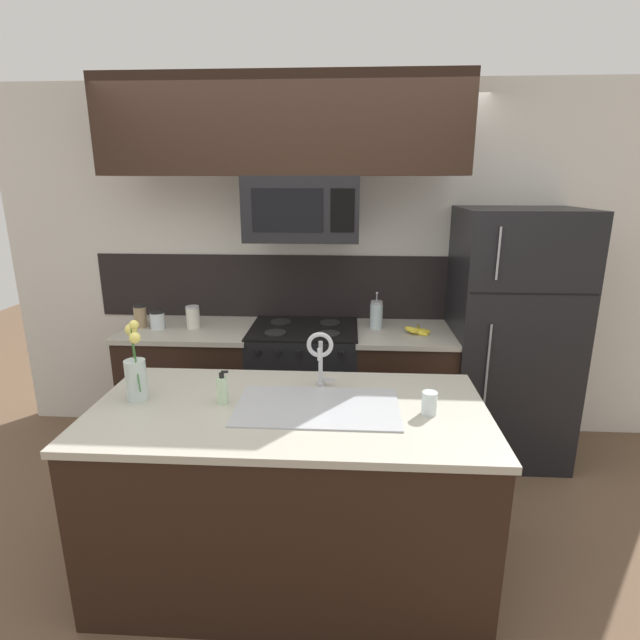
{
  "coord_description": "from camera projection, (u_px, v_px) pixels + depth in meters",
  "views": [
    {
      "loc": [
        0.32,
        -2.47,
        1.94
      ],
      "look_at": [
        0.15,
        0.27,
        1.16
      ],
      "focal_mm": 28.0,
      "sensor_mm": 36.0,
      "label": 1
    }
  ],
  "objects": [
    {
      "name": "rear_partition",
      "position": [
        347.0,
        266.0,
        3.78
      ],
      "size": [
        5.2,
        0.1,
        2.6
      ],
      "primitive_type": "cube",
      "color": "silver",
      "rests_on": "ground"
    },
    {
      "name": "storage_jar_medium",
      "position": [
        157.0,
        320.0,
        3.54
      ],
      "size": [
        0.1,
        0.1,
        0.13
      ],
      "color": "silver",
      "rests_on": "back_counter_left"
    },
    {
      "name": "splash_band",
      "position": [
        307.0,
        287.0,
        3.78
      ],
      "size": [
        3.22,
        0.01,
        0.48
      ],
      "primitive_type": "cube",
      "color": "black",
      "rests_on": "rear_partition"
    },
    {
      "name": "island_counter",
      "position": [
        290.0,
        491.0,
        2.46
      ],
      "size": [
        1.85,
        0.91,
        0.91
      ],
      "color": "black",
      "rests_on": "ground"
    },
    {
      "name": "microwave",
      "position": [
        302.0,
        209.0,
        3.29
      ],
      "size": [
        0.74,
        0.4,
        0.42
      ],
      "color": "black"
    },
    {
      "name": "drinking_glass",
      "position": [
        429.0,
        403.0,
        2.25
      ],
      "size": [
        0.07,
        0.07,
        0.11
      ],
      "color": "silver",
      "rests_on": "island_counter"
    },
    {
      "name": "storage_jar_short",
      "position": [
        193.0,
        317.0,
        3.55
      ],
      "size": [
        0.1,
        0.1,
        0.16
      ],
      "color": "silver",
      "rests_on": "back_counter_left"
    },
    {
      "name": "back_counter_left",
      "position": [
        193.0,
        386.0,
        3.71
      ],
      "size": [
        0.93,
        0.65,
        0.91
      ],
      "color": "black",
      "rests_on": "ground"
    },
    {
      "name": "banana_bunch",
      "position": [
        418.0,
        331.0,
        3.42
      ],
      "size": [
        0.19,
        0.12,
        0.08
      ],
      "color": "yellow",
      "rests_on": "back_counter_right"
    },
    {
      "name": "stove_range",
      "position": [
        304.0,
        388.0,
        3.66
      ],
      "size": [
        0.76,
        0.64,
        0.93
      ],
      "color": "black",
      "rests_on": "ground"
    },
    {
      "name": "dish_soap_bottle",
      "position": [
        222.0,
        390.0,
        2.35
      ],
      "size": [
        0.06,
        0.05,
        0.16
      ],
      "color": "beige",
      "rests_on": "island_counter"
    },
    {
      "name": "storage_jar_tall",
      "position": [
        140.0,
        316.0,
        3.58
      ],
      "size": [
        0.09,
        0.09,
        0.16
      ],
      "color": "#997F5B",
      "rests_on": "back_counter_left"
    },
    {
      "name": "back_counter_right",
      "position": [
        402.0,
        391.0,
        3.62
      ],
      "size": [
        0.69,
        0.65,
        0.91
      ],
      "color": "black",
      "rests_on": "ground"
    },
    {
      "name": "french_press",
      "position": [
        376.0,
        315.0,
        3.54
      ],
      "size": [
        0.09,
        0.09,
        0.27
      ],
      "color": "silver",
      "rests_on": "back_counter_right"
    },
    {
      "name": "flower_vase",
      "position": [
        136.0,
        375.0,
        2.38
      ],
      "size": [
        0.13,
        0.18,
        0.4
      ],
      "color": "silver",
      "rests_on": "island_counter"
    },
    {
      "name": "refrigerator",
      "position": [
        509.0,
        336.0,
        3.48
      ],
      "size": [
        0.8,
        0.74,
        1.76
      ],
      "color": "black",
      "rests_on": "ground"
    },
    {
      "name": "upper_cabinet_band",
      "position": [
        282.0,
        126.0,
        3.13
      ],
      "size": [
        2.32,
        0.34,
        0.6
      ],
      "primitive_type": "cube",
      "color": "black"
    },
    {
      "name": "kitchen_sink",
      "position": [
        317.0,
        421.0,
        2.34
      ],
      "size": [
        0.76,
        0.44,
        0.16
      ],
      "color": "#ADAFB5",
      "rests_on": "island_counter"
    },
    {
      "name": "ground_plane",
      "position": [
        291.0,
        522.0,
        2.92
      ],
      "size": [
        10.0,
        10.0,
        0.0
      ],
      "primitive_type": "plane",
      "color": "brown"
    },
    {
      "name": "sink_faucet",
      "position": [
        320.0,
        352.0,
        2.48
      ],
      "size": [
        0.14,
        0.14,
        0.31
      ],
      "color": "#B7BABF",
      "rests_on": "island_counter"
    }
  ]
}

